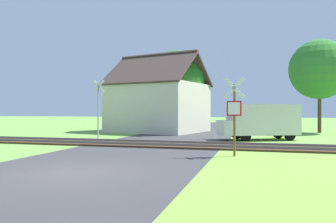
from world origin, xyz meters
name	(u,v)px	position (x,y,z in m)	size (l,w,h in m)	color
ground_plane	(74,173)	(0.00, 0.00, 0.00)	(160.00, 160.00, 0.00)	#6B9942
road_asphalt	(104,162)	(0.00, 2.00, 0.00)	(7.18, 80.00, 0.01)	#38383A
grass_verge	(331,210)	(6.59, -2.00, 0.00)	(6.00, 20.00, 0.01)	#75A83B
rail_track	(154,144)	(0.00, 7.86, 0.06)	(60.00, 2.60, 0.22)	#422D1E
stop_sign_near	(234,111)	(4.39, 4.79, 1.82)	(0.87, 0.21, 3.21)	brown
crossing_sign_far	(98,105)	(-4.77, 10.82, 2.22)	(0.88, 0.15, 3.87)	#9E9EA5
house	(158,106)	(-3.06, 18.70, 2.26)	(9.04, 8.44, 6.84)	beige
tree_center	(176,79)	(-1.77, 19.99, 4.67)	(5.13, 5.13, 7.25)	#513823
tree_far	(320,69)	(10.31, 20.88, 5.27)	(4.96, 4.96, 7.76)	#513823
mail_truck	(260,120)	(5.46, 12.80, 1.24)	(5.23, 3.62, 2.24)	silver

